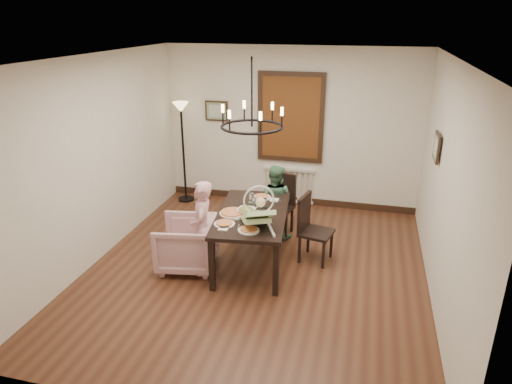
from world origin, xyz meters
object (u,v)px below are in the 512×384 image
at_px(chair_right, 317,229).
at_px(drinking_glass, 255,203).
at_px(chair_far, 278,205).
at_px(armchair, 186,244).
at_px(floor_lamp, 184,154).
at_px(elderly_woman, 202,236).
at_px(seated_man, 275,207).
at_px(baby_bouncer, 258,214).
at_px(dining_table, 252,218).

xyz_separation_m(chair_right, drinking_glass, (-0.86, -0.12, 0.35)).
relative_size(chair_far, armchair, 1.26).
bearing_deg(chair_far, drinking_glass, -87.27).
distance_m(chair_far, drinking_glass, 0.90).
height_order(armchair, floor_lamp, floor_lamp).
bearing_deg(elderly_woman, drinking_glass, 120.10).
bearing_deg(floor_lamp, drinking_glass, -44.86).
bearing_deg(chair_far, seated_man, -95.33).
height_order(armchair, elderly_woman, elderly_woman).
height_order(elderly_woman, baby_bouncer, baby_bouncer).
xyz_separation_m(dining_table, armchair, (-0.85, -0.33, -0.33)).
xyz_separation_m(chair_far, chair_right, (0.69, -0.69, -0.00)).
distance_m(dining_table, chair_far, 1.01).
bearing_deg(elderly_woman, dining_table, 109.52).
xyz_separation_m(chair_right, seated_man, (-0.72, 0.61, 0.00)).
relative_size(seated_man, floor_lamp, 0.54).
height_order(chair_right, floor_lamp, floor_lamp).
xyz_separation_m(seated_man, drinking_glass, (-0.14, -0.72, 0.35)).
bearing_deg(seated_man, elderly_woman, 68.61).
xyz_separation_m(dining_table, floor_lamp, (-1.80, 1.95, 0.22)).
height_order(chair_far, floor_lamp, floor_lamp).
xyz_separation_m(chair_far, seated_man, (-0.03, -0.08, -0.00)).
relative_size(armchair, floor_lamp, 0.43).
bearing_deg(seated_man, baby_bouncer, 99.68).
height_order(chair_right, armchair, chair_right).
relative_size(elderly_woman, drinking_glass, 7.89).
bearing_deg(chair_far, elderly_woman, -103.82).
bearing_deg(chair_right, seated_man, 62.51).
relative_size(chair_right, seated_man, 1.00).
distance_m(chair_far, armchair, 1.65).
bearing_deg(baby_bouncer, elderly_woman, 153.55).
bearing_deg(floor_lamp, seated_man, -28.73).
distance_m(dining_table, seated_man, 0.93).
xyz_separation_m(chair_far, drinking_glass, (-0.17, -0.81, 0.35)).
bearing_deg(elderly_woman, chair_far, 137.12).
height_order(dining_table, armchair, dining_table).
height_order(dining_table, elderly_woman, elderly_woman).
distance_m(chair_far, seated_man, 0.09).
xyz_separation_m(elderly_woman, drinking_glass, (0.57, 0.57, 0.30)).
bearing_deg(drinking_glass, elderly_woman, -135.20).
height_order(armchair, baby_bouncer, baby_bouncer).
height_order(baby_bouncer, drinking_glass, baby_bouncer).
distance_m(elderly_woman, drinking_glass, 0.86).
distance_m(seated_man, drinking_glass, 0.82).
bearing_deg(floor_lamp, elderly_woman, -62.54).
height_order(chair_right, elderly_woman, elderly_woman).
bearing_deg(baby_bouncer, drinking_glass, 83.32).
bearing_deg(dining_table, drinking_glass, 86.85).
height_order(chair_far, drinking_glass, chair_far).
relative_size(dining_table, baby_bouncer, 3.01).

